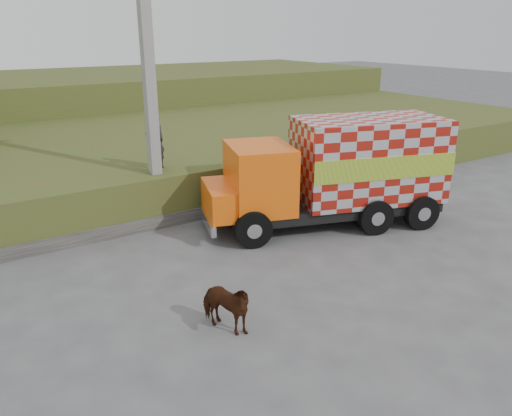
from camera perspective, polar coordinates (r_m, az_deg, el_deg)
ground at (r=12.20m, az=1.71°, el=-7.16°), size 120.00×120.00×0.00m
embankment at (r=20.49m, az=-14.30°, el=5.72°), size 40.00×12.00×1.50m
embankment_far at (r=31.81m, az=-21.66°, el=11.19°), size 40.00×12.00×3.00m
retaining_strip at (r=14.79m, az=-14.05°, el=-1.93°), size 16.00×0.50×0.40m
utility_pole at (r=14.57m, az=-12.08°, el=13.67°), size 1.20×0.30×8.00m
cargo_truck at (r=14.75m, az=9.32°, el=4.14°), size 7.34×4.23×3.12m
cow at (r=9.71m, az=-3.59°, el=-11.19°), size 1.03×1.39×1.07m
pedestrian at (r=15.41m, az=-11.45°, el=7.46°), size 0.66×0.48×1.67m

